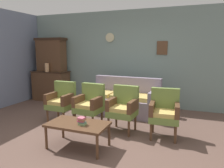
# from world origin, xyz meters

# --- Properties ---
(ground_plane) EXTENTS (7.68, 7.68, 0.00)m
(ground_plane) POSITION_xyz_m (0.00, 0.00, 0.00)
(ground_plane) COLOR brown
(wall_back_with_decor) EXTENTS (6.40, 0.09, 2.70)m
(wall_back_with_decor) POSITION_xyz_m (0.00, 2.63, 1.35)
(wall_back_with_decor) COLOR gray
(wall_back_with_decor) RESTS_ON ground
(side_cabinet) EXTENTS (1.16, 0.55, 0.93)m
(side_cabinet) POSITION_xyz_m (-2.49, 2.25, 0.47)
(side_cabinet) COLOR brown
(side_cabinet) RESTS_ON ground
(cabinet_upper_hutch) EXTENTS (0.99, 0.38, 1.03)m
(cabinet_upper_hutch) POSITION_xyz_m (-2.49, 2.33, 1.45)
(cabinet_upper_hutch) COLOR brown
(cabinet_upper_hutch) RESTS_ON side_cabinet
(vase_on_cabinet) EXTENTS (0.13, 0.13, 0.26)m
(vase_on_cabinet) POSITION_xyz_m (-2.48, 2.07, 1.06)
(vase_on_cabinet) COLOR tan
(vase_on_cabinet) RESTS_ON side_cabinet
(floral_couch) EXTENTS (1.84, 0.91, 0.90)m
(floral_couch) POSITION_xyz_m (0.09, 1.75, 0.33)
(floral_couch) COLOR gray
(floral_couch) RESTS_ON ground
(armchair_by_doorway) EXTENTS (0.53, 0.50, 0.90)m
(armchair_by_doorway) POSITION_xyz_m (-1.00, 0.64, 0.50)
(armchair_by_doorway) COLOR olive
(armchair_by_doorway) RESTS_ON ground
(armchair_row_middle) EXTENTS (0.56, 0.53, 0.90)m
(armchair_row_middle) POSITION_xyz_m (-0.29, 0.61, 0.50)
(armchair_row_middle) COLOR olive
(armchair_row_middle) RESTS_ON ground
(armchair_near_cabinet) EXTENTS (0.55, 0.52, 0.90)m
(armchair_near_cabinet) POSITION_xyz_m (0.45, 0.62, 0.50)
(armchair_near_cabinet) COLOR olive
(armchair_near_cabinet) RESTS_ON ground
(armchair_near_couch_end) EXTENTS (0.56, 0.53, 0.90)m
(armchair_near_couch_end) POSITION_xyz_m (1.25, 0.61, 0.50)
(armchair_near_couch_end) COLOR olive
(armchair_near_couch_end) RESTS_ON ground
(coffee_table) EXTENTS (1.00, 0.56, 0.42)m
(coffee_table) POSITION_xyz_m (-0.03, -0.34, 0.38)
(coffee_table) COLOR brown
(coffee_table) RESTS_ON ground
(book_stack_on_table) EXTENTS (0.14, 0.11, 0.12)m
(book_stack_on_table) POSITION_xyz_m (0.07, -0.38, 0.48)
(book_stack_on_table) COLOR #7EA567
(book_stack_on_table) RESTS_ON coffee_table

